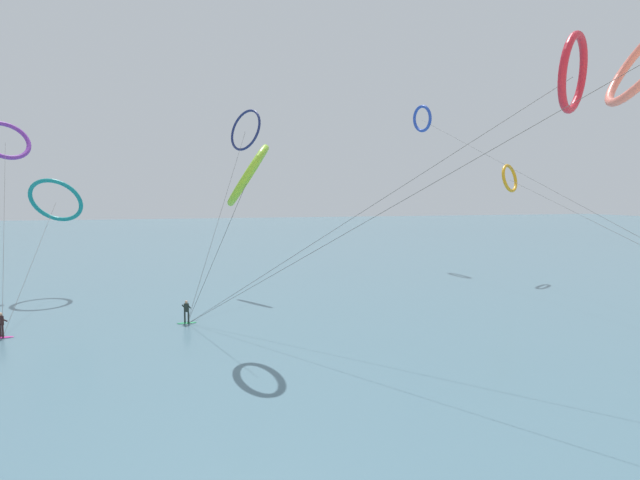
{
  "coord_description": "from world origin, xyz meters",
  "views": [
    {
      "loc": [
        -6.5,
        -3.21,
        9.37
      ],
      "look_at": [
        0.0,
        20.49,
        7.12
      ],
      "focal_mm": 26.82,
      "sensor_mm": 36.0,
      "label": 1
    }
  ],
  "objects_px": {
    "kite_cobalt": "(423,119)",
    "kite_teal": "(56,201)",
    "kite_violet": "(5,140)",
    "kite_lime": "(248,175)",
    "kite_amber": "(510,178)",
    "kite_navy": "(245,130)",
    "surfer_emerald": "(187,313)",
    "kite_crimson": "(573,73)",
    "surfer_magenta": "(1,327)"
  },
  "relations": [
    {
      "from": "kite_amber",
      "to": "kite_lime",
      "type": "xyz_separation_m",
      "value": [
        -31.85,
        -17.44,
        -0.75
      ]
    },
    {
      "from": "kite_teal",
      "to": "kite_amber",
      "type": "bearing_deg",
      "value": -170.85
    },
    {
      "from": "kite_cobalt",
      "to": "kite_lime",
      "type": "relative_size",
      "value": 4.19
    },
    {
      "from": "kite_teal",
      "to": "kite_amber",
      "type": "distance_m",
      "value": 47.79
    },
    {
      "from": "kite_cobalt",
      "to": "kite_lime",
      "type": "bearing_deg",
      "value": 125.15
    },
    {
      "from": "kite_cobalt",
      "to": "kite_navy",
      "type": "distance_m",
      "value": 27.6
    },
    {
      "from": "kite_navy",
      "to": "kite_lime",
      "type": "height_order",
      "value": "kite_navy"
    },
    {
      "from": "surfer_emerald",
      "to": "kite_crimson",
      "type": "distance_m",
      "value": 28.92
    },
    {
      "from": "kite_violet",
      "to": "kite_teal",
      "type": "xyz_separation_m",
      "value": [
        4.74,
        -2.53,
        -5.77
      ]
    },
    {
      "from": "surfer_magenta",
      "to": "kite_teal",
      "type": "height_order",
      "value": "kite_teal"
    },
    {
      "from": "surfer_emerald",
      "to": "kite_violet",
      "type": "relative_size",
      "value": 0.08
    },
    {
      "from": "kite_violet",
      "to": "kite_amber",
      "type": "distance_m",
      "value": 52.79
    },
    {
      "from": "kite_amber",
      "to": "kite_lime",
      "type": "height_order",
      "value": "kite_amber"
    },
    {
      "from": "kite_crimson",
      "to": "kite_cobalt",
      "type": "bearing_deg",
      "value": -139.65
    },
    {
      "from": "kite_violet",
      "to": "kite_cobalt",
      "type": "bearing_deg",
      "value": -26.96
    },
    {
      "from": "surfer_emerald",
      "to": "kite_violet",
      "type": "xyz_separation_m",
      "value": [
        -16.59,
        17.32,
        13.92
      ]
    },
    {
      "from": "kite_cobalt",
      "to": "kite_crimson",
      "type": "xyz_separation_m",
      "value": [
        -11.17,
        -38.67,
        -4.01
      ]
    },
    {
      "from": "kite_cobalt",
      "to": "kite_crimson",
      "type": "relative_size",
      "value": 2.37
    },
    {
      "from": "surfer_magenta",
      "to": "kite_crimson",
      "type": "bearing_deg",
      "value": 20.91
    },
    {
      "from": "surfer_magenta",
      "to": "kite_violet",
      "type": "distance_m",
      "value": 23.18
    },
    {
      "from": "kite_cobalt",
      "to": "kite_amber",
      "type": "height_order",
      "value": "kite_cobalt"
    },
    {
      "from": "surfer_emerald",
      "to": "kite_teal",
      "type": "relative_size",
      "value": 0.1
    },
    {
      "from": "surfer_magenta",
      "to": "kite_amber",
      "type": "bearing_deg",
      "value": 57.91
    },
    {
      "from": "surfer_magenta",
      "to": "kite_cobalt",
      "type": "height_order",
      "value": "kite_cobalt"
    },
    {
      "from": "kite_violet",
      "to": "kite_lime",
      "type": "distance_m",
      "value": 31.35
    },
    {
      "from": "surfer_emerald",
      "to": "kite_cobalt",
      "type": "relative_size",
      "value": 0.03
    },
    {
      "from": "surfer_magenta",
      "to": "kite_lime",
      "type": "height_order",
      "value": "kite_lime"
    },
    {
      "from": "kite_crimson",
      "to": "kite_navy",
      "type": "distance_m",
      "value": 31.69
    },
    {
      "from": "kite_cobalt",
      "to": "kite_teal",
      "type": "bearing_deg",
      "value": 89.85
    },
    {
      "from": "kite_violet",
      "to": "kite_teal",
      "type": "bearing_deg",
      "value": -63.64
    },
    {
      "from": "kite_teal",
      "to": "kite_violet",
      "type": "bearing_deg",
      "value": -14.82
    },
    {
      "from": "kite_teal",
      "to": "kite_lime",
      "type": "xyz_separation_m",
      "value": [
        15.76,
        -20.84,
        1.68
      ]
    },
    {
      "from": "kite_amber",
      "to": "kite_navy",
      "type": "distance_m",
      "value": 30.15
    },
    {
      "from": "kite_teal",
      "to": "kite_lime",
      "type": "relative_size",
      "value": 1.38
    },
    {
      "from": "surfer_magenta",
      "to": "kite_violet",
      "type": "relative_size",
      "value": 0.08
    },
    {
      "from": "surfer_emerald",
      "to": "kite_lime",
      "type": "height_order",
      "value": "kite_lime"
    },
    {
      "from": "kite_amber",
      "to": "kite_navy",
      "type": "bearing_deg",
      "value": 145.9
    },
    {
      "from": "kite_crimson",
      "to": "kite_amber",
      "type": "relative_size",
      "value": 0.61
    },
    {
      "from": "kite_navy",
      "to": "kite_amber",
      "type": "bearing_deg",
      "value": 51.67
    },
    {
      "from": "kite_cobalt",
      "to": "kite_crimson",
      "type": "bearing_deg",
      "value": 150.98
    },
    {
      "from": "kite_crimson",
      "to": "kite_amber",
      "type": "xyz_separation_m",
      "value": [
        15.49,
        25.46,
        -4.5
      ]
    },
    {
      "from": "kite_cobalt",
      "to": "kite_navy",
      "type": "height_order",
      "value": "kite_cobalt"
    },
    {
      "from": "kite_lime",
      "to": "surfer_emerald",
      "type": "bearing_deg",
      "value": -139.83
    },
    {
      "from": "surfer_emerald",
      "to": "kite_crimson",
      "type": "height_order",
      "value": "kite_crimson"
    },
    {
      "from": "surfer_emerald",
      "to": "kite_violet",
      "type": "height_order",
      "value": "kite_violet"
    },
    {
      "from": "surfer_emerald",
      "to": "kite_crimson",
      "type": "relative_size",
      "value": 0.08
    },
    {
      "from": "kite_violet",
      "to": "kite_lime",
      "type": "relative_size",
      "value": 1.61
    },
    {
      "from": "surfer_emerald",
      "to": "kite_violet",
      "type": "bearing_deg",
      "value": 155.87
    },
    {
      "from": "kite_cobalt",
      "to": "kite_teal",
      "type": "xyz_separation_m",
      "value": [
        -43.29,
        -9.81,
        -10.94
      ]
    },
    {
      "from": "kite_teal",
      "to": "kite_crimson",
      "type": "relative_size",
      "value": 0.78
    }
  ]
}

